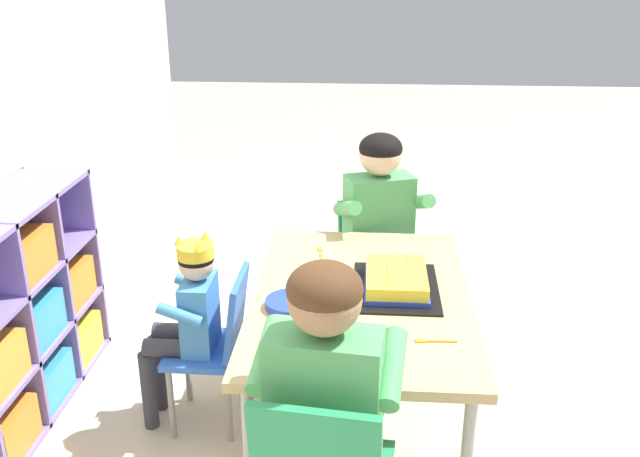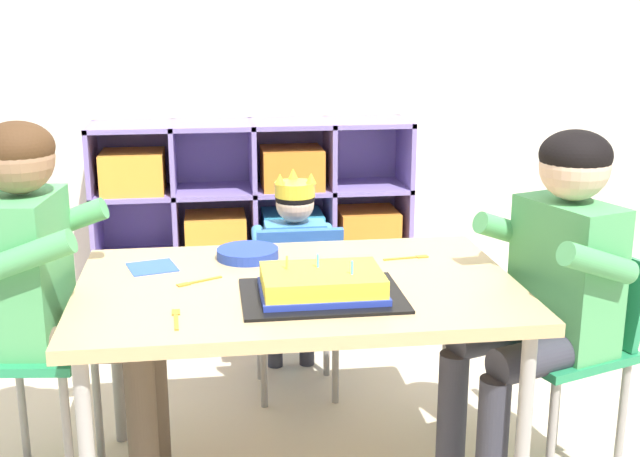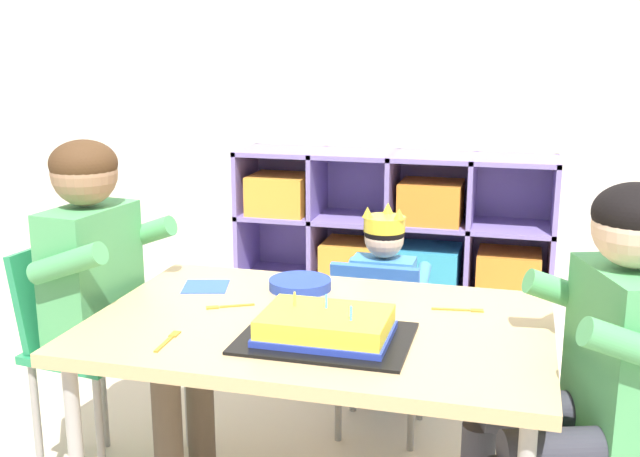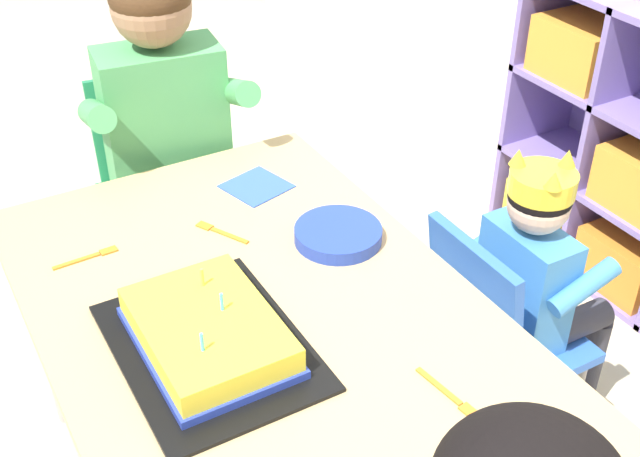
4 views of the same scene
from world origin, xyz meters
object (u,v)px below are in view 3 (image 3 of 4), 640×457
(guest_at_table_side, at_px, (597,353))
(fork_scattered_mid_table, at_px, (461,310))
(activity_table, at_px, (319,337))
(paper_plate_stack, at_px, (300,284))
(classroom_chair_blue, at_px, (379,336))
(classroom_chair_guest_side, at_px, (635,437))
(fork_at_table_front_edge, at_px, (168,340))
(fork_by_napkin, at_px, (227,306))
(child_with_crown, at_px, (385,291))
(classroom_chair_adult_side, at_px, (82,335))
(adult_helper_seated, at_px, (109,277))
(birthday_cake_on_tray, at_px, (326,328))

(guest_at_table_side, bearing_deg, fork_scattered_mid_table, -147.30)
(activity_table, bearing_deg, paper_plate_stack, 117.14)
(classroom_chair_blue, xyz_separation_m, guest_at_table_side, (0.62, -0.64, 0.27))
(guest_at_table_side, bearing_deg, classroom_chair_guest_side, 90.00)
(fork_scattered_mid_table, height_order, fork_at_table_front_edge, same)
(activity_table, height_order, fork_by_napkin, fork_by_napkin)
(child_with_crown, xyz_separation_m, fork_at_table_front_edge, (-0.38, -0.89, 0.13))
(classroom_chair_adult_side, height_order, classroom_chair_guest_side, classroom_chair_adult_side)
(guest_at_table_side, xyz_separation_m, paper_plate_stack, (-0.81, 0.33, -0.00))
(classroom_chair_blue, relative_size, guest_at_table_side, 0.63)
(fork_by_napkin, relative_size, fork_at_table_front_edge, 0.93)
(paper_plate_stack, distance_m, fork_by_napkin, 0.26)
(adult_helper_seated, xyz_separation_m, classroom_chair_guest_side, (1.45, -0.13, -0.24))
(adult_helper_seated, bearing_deg, child_with_crown, -44.34)
(guest_at_table_side, xyz_separation_m, fork_scattered_mid_table, (-0.33, 0.26, -0.02))
(classroom_chair_guest_side, distance_m, birthday_cake_on_tray, 0.78)
(birthday_cake_on_tray, bearing_deg, fork_by_napkin, 153.69)
(classroom_chair_blue, relative_size, adult_helper_seated, 0.61)
(classroom_chair_blue, distance_m, classroom_chair_adult_side, 0.96)
(classroom_chair_guest_side, height_order, paper_plate_stack, classroom_chair_guest_side)
(adult_helper_seated, bearing_deg, activity_table, -90.06)
(fork_at_table_front_edge, bearing_deg, fork_scattered_mid_table, 118.33)
(activity_table, xyz_separation_m, fork_by_napkin, (-0.27, 0.03, 0.05))
(activity_table, bearing_deg, guest_at_table_side, -7.18)
(child_with_crown, height_order, fork_scattered_mid_table, child_with_crown)
(child_with_crown, xyz_separation_m, classroom_chair_adult_side, (-0.84, -0.57, -0.03))
(paper_plate_stack, distance_m, fork_at_table_front_edge, 0.51)
(fork_by_napkin, xyz_separation_m, fork_at_table_front_edge, (-0.05, -0.27, -0.00))
(guest_at_table_side, height_order, paper_plate_stack, guest_at_table_side)
(fork_by_napkin, bearing_deg, fork_at_table_front_edge, -127.64)
(classroom_chair_adult_side, xyz_separation_m, paper_plate_stack, (0.65, 0.15, 0.17))
(adult_helper_seated, bearing_deg, fork_scattered_mid_table, -77.90)
(classroom_chair_adult_side, bearing_deg, fork_by_napkin, -89.91)
(child_with_crown, xyz_separation_m, guest_at_table_side, (0.62, -0.75, 0.14))
(child_with_crown, bearing_deg, activity_table, 85.11)
(paper_plate_stack, distance_m, fork_scattered_mid_table, 0.48)
(classroom_chair_blue, xyz_separation_m, fork_at_table_front_edge, (-0.38, -0.78, 0.25))
(activity_table, relative_size, classroom_chair_guest_side, 1.76)
(classroom_chair_blue, xyz_separation_m, fork_scattered_mid_table, (0.30, -0.38, 0.25))
(classroom_chair_guest_side, distance_m, fork_scattered_mid_table, 0.53)
(activity_table, xyz_separation_m, classroom_chair_blue, (0.06, 0.55, -0.20))
(child_with_crown, distance_m, fork_at_table_front_edge, 0.98)
(activity_table, bearing_deg, classroom_chair_blue, 83.83)
(birthday_cake_on_tray, bearing_deg, fork_scattered_mid_table, 44.46)
(guest_at_table_side, bearing_deg, paper_plate_stack, -131.10)
(birthday_cake_on_tray, relative_size, fork_at_table_front_edge, 3.11)
(classroom_chair_guest_side, bearing_deg, fork_by_napkin, -113.59)
(activity_table, bearing_deg, fork_at_table_front_edge, -144.17)
(adult_helper_seated, distance_m, guest_at_table_side, 1.36)
(fork_scattered_mid_table, bearing_deg, fork_by_napkin, 4.78)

